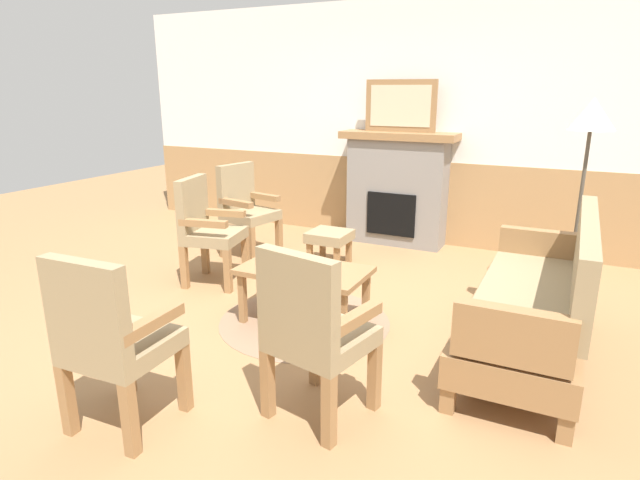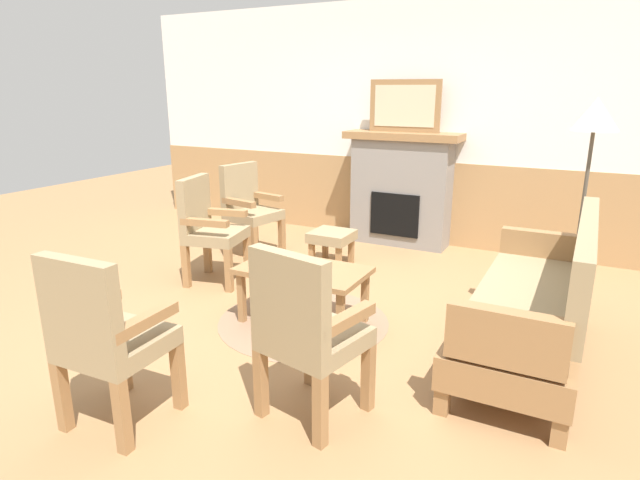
% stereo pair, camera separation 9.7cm
% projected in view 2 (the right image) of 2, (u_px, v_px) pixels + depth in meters
% --- Properties ---
extents(ground_plane, '(14.00, 14.00, 0.00)m').
position_uv_depth(ground_plane, '(300.00, 318.00, 4.15)').
color(ground_plane, '#997047').
extents(wall_back, '(7.20, 0.14, 2.70)m').
position_uv_depth(wall_back, '(411.00, 128.00, 6.00)').
color(wall_back, white).
rests_on(wall_back, ground_plane).
extents(fireplace, '(1.30, 0.44, 1.28)m').
position_uv_depth(fireplace, '(401.00, 188.00, 5.97)').
color(fireplace, gray).
rests_on(fireplace, ground_plane).
extents(framed_picture, '(0.80, 0.04, 0.56)m').
position_uv_depth(framed_picture, '(405.00, 106.00, 5.72)').
color(framed_picture, olive).
rests_on(framed_picture, fireplace).
extents(couch, '(0.70, 1.80, 0.98)m').
position_uv_depth(couch, '(533.00, 305.00, 3.39)').
color(couch, olive).
rests_on(couch, ground_plane).
extents(coffee_table, '(0.96, 0.56, 0.44)m').
position_uv_depth(coffee_table, '(303.00, 275.00, 3.98)').
color(coffee_table, olive).
rests_on(coffee_table, ground_plane).
extents(round_rug, '(1.32, 1.32, 0.01)m').
position_uv_depth(round_rug, '(304.00, 321.00, 4.08)').
color(round_rug, '#896B51').
rests_on(round_rug, ground_plane).
extents(book_on_table, '(0.20, 0.17, 0.03)m').
position_uv_depth(book_on_table, '(310.00, 265.00, 3.98)').
color(book_on_table, '#33663D').
rests_on(book_on_table, coffee_table).
extents(footstool, '(0.40, 0.40, 0.36)m').
position_uv_depth(footstool, '(332.00, 239.00, 5.30)').
color(footstool, olive).
rests_on(footstool, ground_plane).
extents(armchair_near_fireplace, '(0.57, 0.57, 0.98)m').
position_uv_depth(armchair_near_fireplace, '(208.00, 225.00, 4.80)').
color(armchair_near_fireplace, olive).
rests_on(armchair_near_fireplace, ground_plane).
extents(armchair_by_window_left, '(0.56, 0.56, 0.98)m').
position_uv_depth(armchair_by_window_left, '(248.00, 206.00, 5.59)').
color(armchair_by_window_left, olive).
rests_on(armchair_by_window_left, ground_plane).
extents(armchair_front_left, '(0.50, 0.50, 0.98)m').
position_uv_depth(armchair_front_left, '(105.00, 334.00, 2.68)').
color(armchair_front_left, olive).
rests_on(armchair_front_left, ground_plane).
extents(armchair_front_center, '(0.57, 0.57, 0.98)m').
position_uv_depth(armchair_front_center, '(306.00, 328.00, 2.74)').
color(armchair_front_center, olive).
rests_on(armchair_front_center, ground_plane).
extents(floor_lamp_by_couch, '(0.36, 0.36, 1.68)m').
position_uv_depth(floor_lamp_by_couch, '(594.00, 128.00, 4.06)').
color(floor_lamp_by_couch, '#332D28').
rests_on(floor_lamp_by_couch, ground_plane).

